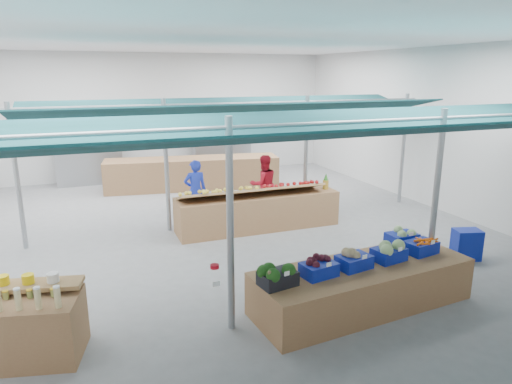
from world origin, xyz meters
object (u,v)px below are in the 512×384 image
veg_counter (362,286)px  vendor_left (195,191)px  fruit_counter (258,211)px  vendor_right (264,184)px  crate_stack (466,244)px  bottle_shelf (7,326)px

veg_counter → vendor_left: bearing=100.0°
fruit_counter → veg_counter: bearing=-87.4°
veg_counter → fruit_counter: size_ratio=0.92×
fruit_counter → vendor_right: size_ratio=2.50×
veg_counter → vendor_left: 5.32m
fruit_counter → vendor_left: (-1.20, 1.10, 0.35)m
veg_counter → fruit_counter: (-0.13, 4.03, 0.07)m
fruit_counter → crate_stack: 4.44m
veg_counter → crate_stack: bearing=11.3°
fruit_counter → vendor_right: 1.30m
fruit_counter → vendor_right: vendor_right is taller
fruit_counter → crate_stack: (3.09, -3.19, -0.11)m
veg_counter → vendor_right: (0.47, 5.13, 0.42)m
fruit_counter → vendor_left: vendor_left is taller
bottle_shelf → veg_counter: bottle_shelf is taller
bottle_shelf → vendor_left: size_ratio=1.30×
bottle_shelf → crate_stack: 7.91m
bottle_shelf → vendor_right: 7.11m
bottle_shelf → crate_stack: bearing=16.4°
bottle_shelf → crate_stack: size_ratio=3.29×
crate_stack → vendor_right: vendor_right is taller
crate_stack → vendor_left: vendor_left is taller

